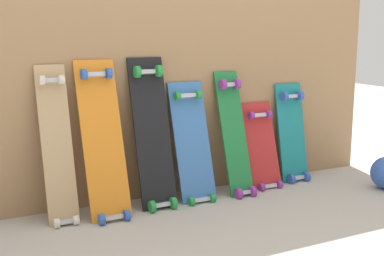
{
  "coord_description": "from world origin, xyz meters",
  "views": [
    {
      "loc": [
        -1.38,
        -2.8,
        1.03
      ],
      "look_at": [
        0.0,
        -0.07,
        0.44
      ],
      "focal_mm": 47.81,
      "sensor_mm": 36.0,
      "label": 1
    }
  ],
  "objects_px": {
    "skateboard_natural": "(58,151)",
    "skateboard_black": "(153,138)",
    "skateboard_green": "(235,139)",
    "skateboard_red": "(262,151)",
    "skateboard_teal": "(292,137)",
    "skateboard_orange": "(104,145)",
    "skateboard_blue": "(192,148)"
  },
  "relations": [
    {
      "from": "skateboard_black",
      "to": "skateboard_blue",
      "type": "height_order",
      "value": "skateboard_black"
    },
    {
      "from": "skateboard_green",
      "to": "skateboard_natural",
      "type": "bearing_deg",
      "value": 179.1
    },
    {
      "from": "skateboard_black",
      "to": "skateboard_red",
      "type": "distance_m",
      "value": 0.81
    },
    {
      "from": "skateboard_natural",
      "to": "skateboard_teal",
      "type": "bearing_deg",
      "value": 1.48
    },
    {
      "from": "skateboard_orange",
      "to": "skateboard_black",
      "type": "xyz_separation_m",
      "value": [
        0.31,
        0.03,
        0.01
      ]
    },
    {
      "from": "skateboard_natural",
      "to": "skateboard_blue",
      "type": "height_order",
      "value": "skateboard_natural"
    },
    {
      "from": "skateboard_blue",
      "to": "skateboard_teal",
      "type": "height_order",
      "value": "skateboard_blue"
    },
    {
      "from": "skateboard_blue",
      "to": "skateboard_teal",
      "type": "bearing_deg",
      "value": 3.38
    },
    {
      "from": "skateboard_orange",
      "to": "skateboard_teal",
      "type": "distance_m",
      "value": 1.37
    },
    {
      "from": "skateboard_natural",
      "to": "skateboard_black",
      "type": "xyz_separation_m",
      "value": [
        0.56,
        -0.01,
        0.02
      ]
    },
    {
      "from": "skateboard_red",
      "to": "skateboard_green",
      "type": "bearing_deg",
      "value": -171.74
    },
    {
      "from": "skateboard_natural",
      "to": "skateboard_orange",
      "type": "height_order",
      "value": "skateboard_orange"
    },
    {
      "from": "skateboard_natural",
      "to": "skateboard_orange",
      "type": "distance_m",
      "value": 0.25
    },
    {
      "from": "skateboard_orange",
      "to": "skateboard_black",
      "type": "relative_size",
      "value": 1.0
    },
    {
      "from": "skateboard_orange",
      "to": "skateboard_blue",
      "type": "bearing_deg",
      "value": 2.95
    },
    {
      "from": "skateboard_natural",
      "to": "skateboard_orange",
      "type": "xyz_separation_m",
      "value": [
        0.25,
        -0.03,
        0.01
      ]
    },
    {
      "from": "skateboard_black",
      "to": "skateboard_teal",
      "type": "bearing_deg",
      "value": 2.56
    },
    {
      "from": "skateboard_blue",
      "to": "skateboard_teal",
      "type": "distance_m",
      "value": 0.8
    },
    {
      "from": "skateboard_red",
      "to": "skateboard_natural",
      "type": "bearing_deg",
      "value": -179.28
    },
    {
      "from": "skateboard_orange",
      "to": "skateboard_teal",
      "type": "relative_size",
      "value": 1.28
    },
    {
      "from": "skateboard_orange",
      "to": "skateboard_red",
      "type": "relative_size",
      "value": 1.49
    },
    {
      "from": "skateboard_red",
      "to": "skateboard_teal",
      "type": "relative_size",
      "value": 0.86
    },
    {
      "from": "skateboard_black",
      "to": "skateboard_red",
      "type": "bearing_deg",
      "value": 1.62
    },
    {
      "from": "skateboard_blue",
      "to": "skateboard_black",
      "type": "bearing_deg",
      "value": -179.97
    },
    {
      "from": "skateboard_green",
      "to": "skateboard_black",
      "type": "bearing_deg",
      "value": 178.78
    },
    {
      "from": "skateboard_blue",
      "to": "skateboard_red",
      "type": "distance_m",
      "value": 0.54
    },
    {
      "from": "skateboard_natural",
      "to": "skateboard_black",
      "type": "distance_m",
      "value": 0.56
    },
    {
      "from": "skateboard_natural",
      "to": "skateboard_teal",
      "type": "distance_m",
      "value": 1.62
    },
    {
      "from": "skateboard_red",
      "to": "skateboard_teal",
      "type": "height_order",
      "value": "skateboard_teal"
    },
    {
      "from": "skateboard_blue",
      "to": "skateboard_teal",
      "type": "relative_size",
      "value": 1.08
    },
    {
      "from": "skateboard_natural",
      "to": "skateboard_orange",
      "type": "bearing_deg",
      "value": -8.03
    },
    {
      "from": "skateboard_teal",
      "to": "skateboard_black",
      "type": "bearing_deg",
      "value": -177.44
    }
  ]
}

